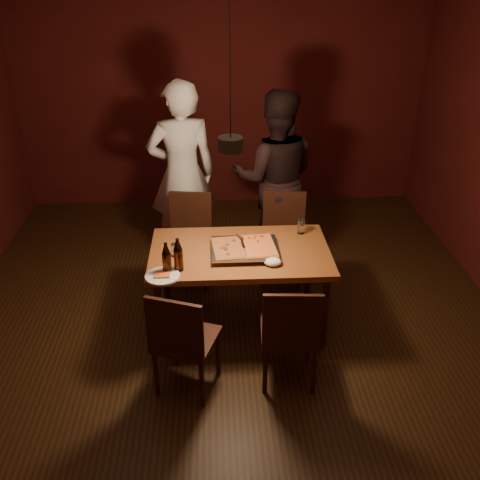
{
  "coord_description": "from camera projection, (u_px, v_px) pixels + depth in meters",
  "views": [
    {
      "loc": [
        -0.13,
        -3.65,
        2.92
      ],
      "look_at": [
        0.08,
        0.24,
        0.85
      ],
      "focal_mm": 40.0,
      "sensor_mm": 36.0,
      "label": 1
    }
  ],
  "objects": [
    {
      "name": "chair_far_right",
      "position": [
        283.0,
        229.0,
        5.29
      ],
      "size": [
        0.48,
        0.48,
        0.49
      ],
      "rotation": [
        0.0,
        0.0,
        2.98
      ],
      "color": "#38190F",
      "rests_on": "floor"
    },
    {
      "name": "beer_bottle_b",
      "position": [
        178.0,
        255.0,
        4.12
      ],
      "size": [
        0.07,
        0.07,
        0.28
      ],
      "color": "black",
      "rests_on": "dining_table"
    },
    {
      "name": "diner_dark",
      "position": [
        275.0,
        178.0,
        5.49
      ],
      "size": [
        0.94,
        0.77,
        1.81
      ],
      "primitive_type": "imported",
      "rotation": [
        0.0,
        0.0,
        3.04
      ],
      "color": "black",
      "rests_on": "floor"
    },
    {
      "name": "plate_slice",
      "position": [
        162.0,
        276.0,
        4.09
      ],
      "size": [
        0.27,
        0.27,
        0.03
      ],
      "color": "white",
      "rests_on": "dining_table"
    },
    {
      "name": "pizza_cheese",
      "position": [
        259.0,
        246.0,
        4.42
      ],
      "size": [
        0.29,
        0.42,
        0.02
      ],
      "primitive_type": "cube",
      "rotation": [
        0.0,
        0.0,
        0.08
      ],
      "color": "gold",
      "rests_on": "pizza_tray"
    },
    {
      "name": "spatula",
      "position": [
        246.0,
        244.0,
        4.43
      ],
      "size": [
        0.17,
        0.26,
        0.04
      ],
      "primitive_type": null,
      "rotation": [
        0.0,
        0.0,
        0.36
      ],
      "color": "silver",
      "rests_on": "pizza_tray"
    },
    {
      "name": "chair_far_left",
      "position": [
        190.0,
        230.0,
        5.27
      ],
      "size": [
        0.48,
        0.48,
        0.49
      ],
      "rotation": [
        0.0,
        0.0,
        3.0
      ],
      "color": "#38190F",
      "rests_on": "floor"
    },
    {
      "name": "chair_near_right",
      "position": [
        290.0,
        328.0,
        3.88
      ],
      "size": [
        0.45,
        0.45,
        0.49
      ],
      "rotation": [
        0.0,
        0.0,
        -0.07
      ],
      "color": "#38190F",
      "rests_on": "floor"
    },
    {
      "name": "chair_near_left",
      "position": [
        181.0,
        335.0,
        3.81
      ],
      "size": [
        0.54,
        0.54,
        0.49
      ],
      "rotation": [
        0.0,
        0.0,
        -0.35
      ],
      "color": "#38190F",
      "rests_on": "floor"
    },
    {
      "name": "water_glass_right",
      "position": [
        301.0,
        226.0,
        4.71
      ],
      "size": [
        0.07,
        0.07,
        0.14
      ],
      "primitive_type": "cylinder",
      "color": "silver",
      "rests_on": "dining_table"
    },
    {
      "name": "pendant_lamp",
      "position": [
        231.0,
        143.0,
        3.77
      ],
      "size": [
        0.18,
        0.18,
        1.1
      ],
      "color": "black",
      "rests_on": "ceiling"
    },
    {
      "name": "diner_white",
      "position": [
        182.0,
        174.0,
        5.46
      ],
      "size": [
        0.77,
        0.58,
        1.91
      ],
      "primitive_type": "imported",
      "rotation": [
        0.0,
        0.0,
        3.33
      ],
      "color": "silver",
      "rests_on": "floor"
    },
    {
      "name": "beer_bottle_a",
      "position": [
        166.0,
        258.0,
        4.09
      ],
      "size": [
        0.07,
        0.07,
        0.26
      ],
      "color": "black",
      "rests_on": "dining_table"
    },
    {
      "name": "napkin",
      "position": [
        273.0,
        262.0,
        4.24
      ],
      "size": [
        0.14,
        0.11,
        0.06
      ],
      "primitive_type": "ellipsoid",
      "color": "white",
      "rests_on": "dining_table"
    },
    {
      "name": "pizza_tray",
      "position": [
        245.0,
        250.0,
        4.42
      ],
      "size": [
        0.57,
        0.48,
        0.05
      ],
      "primitive_type": "cube",
      "rotation": [
        0.0,
        0.0,
        -0.05
      ],
      "color": "silver",
      "rests_on": "dining_table"
    },
    {
      "name": "water_glass_left",
      "position": [
        175.0,
        250.0,
        4.36
      ],
      "size": [
        0.07,
        0.07,
        0.11
      ],
      "primitive_type": "cylinder",
      "color": "silver",
      "rests_on": "dining_table"
    },
    {
      "name": "pizza_meat",
      "position": [
        228.0,
        248.0,
        4.38
      ],
      "size": [
        0.28,
        0.41,
        0.02
      ],
      "primitive_type": "cube",
      "rotation": [
        0.0,
        0.0,
        0.1
      ],
      "color": "maroon",
      "rests_on": "pizza_tray"
    },
    {
      "name": "room_shell",
      "position": [
        231.0,
        190.0,
        3.94
      ],
      "size": [
        6.0,
        6.0,
        6.0
      ],
      "color": "#37210F",
      "rests_on": "ground"
    },
    {
      "name": "dining_table",
      "position": [
        240.0,
        258.0,
        4.5
      ],
      "size": [
        1.5,
        0.9,
        0.75
      ],
      "color": "#965126",
      "rests_on": "floor"
    }
  ]
}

